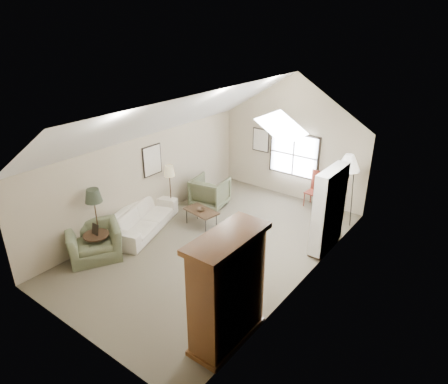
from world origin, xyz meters
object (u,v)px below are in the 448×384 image
Objects in this scene: armchair_near at (94,242)px; armchair_far at (210,192)px; coffee_table at (201,218)px; side_chair at (314,190)px; armoire at (227,290)px; side_table at (98,245)px; sofa at (143,218)px.

armchair_far is (0.51, 3.94, 0.06)m from armchair_near.
coffee_table is (0.63, -1.18, -0.22)m from armchair_far.
side_chair is (2.58, 1.91, 0.10)m from armchair_far.
coffee_table is at bearing 8.19° from armchair_near.
armoire is 6.24m from side_chair.
armchair_far is 1.64× the size of side_table.
armoire reaches higher than armchair_far.
side_chair reaches higher than armchair_far.
armchair_far is at bearing 118.03° from coffee_table.
side_table is at bearing 165.05° from sofa.
side_table is at bearing 72.92° from armchair_far.
armchair_far is 3.93m from side_table.
armchair_far is 0.91× the size of side_chair.
coffee_table is at bearing -64.21° from sofa.
side_chair reaches higher than side_table.
coffee_table is 2.93m from side_table.
sofa reaches higher than coffee_table.
sofa is 2.00× the size of armchair_near.
armchair_near is at bearing 162.27° from sofa.
armchair_near is 6.62m from side_chair.
side_table is at bearing 176.18° from armoire.
armchair_far is at bearing 132.00° from armoire.
armoire is at bearing -72.40° from side_chair.
sofa is at bearing -135.68° from coffee_table.
armchair_far reaches higher than side_table.
armchair_near reaches higher than side_table.
armoire is 2.27× the size of coffee_table.
side_table is at bearing -110.77° from side_chair.
armchair_near reaches higher than sofa.
sofa is at bearing 156.36° from armoire.
armchair_near is (-4.27, 0.24, -0.69)m from armoire.
armchair_near is 1.29× the size of coffee_table.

